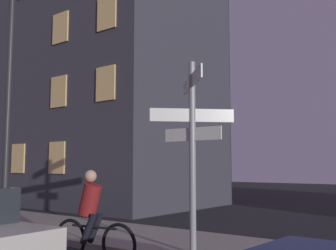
# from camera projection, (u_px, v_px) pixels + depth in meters

# --- Properties ---
(signpost) EXTENTS (1.22, 1.21, 3.46)m
(signpost) POSITION_uv_depth(u_px,v_px,m) (192.00, 136.00, 7.38)
(signpost) COLOR gray
(signpost) RESTS_ON sidewalk_kerb
(street_lamp) EXTENTS (1.63, 0.28, 6.81)m
(street_lamp) POSITION_uv_depth(u_px,v_px,m) (13.00, 80.00, 11.51)
(street_lamp) COLOR #2D2D30
(street_lamp) RESTS_ON sidewalk_kerb
(cyclist) EXTENTS (1.81, 0.37, 1.61)m
(cyclist) POSITION_uv_depth(u_px,v_px,m) (92.00, 219.00, 7.18)
(cyclist) COLOR black
(cyclist) RESTS_ON ground_plane
(building_left_block) EXTENTS (12.79, 6.56, 15.57)m
(building_left_block) POSITION_uv_depth(u_px,v_px,m) (82.00, 42.00, 19.95)
(building_left_block) COLOR #383842
(building_left_block) RESTS_ON ground_plane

